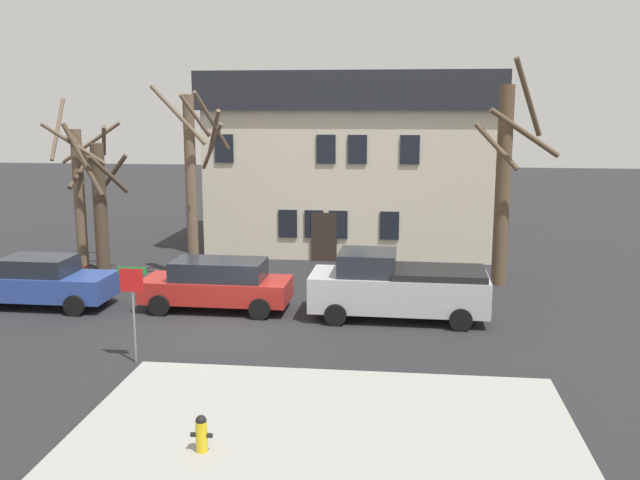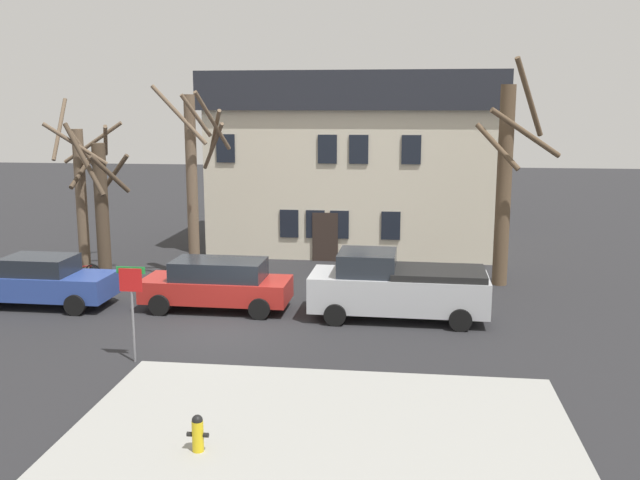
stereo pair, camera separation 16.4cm
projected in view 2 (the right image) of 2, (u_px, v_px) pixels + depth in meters
name	position (u px, v px, depth m)	size (l,w,h in m)	color
ground_plane	(227.00, 330.00, 20.82)	(120.00, 120.00, 0.00)	#262628
sidewalk_slab	(318.00, 447.00, 13.52)	(10.12, 7.80, 0.12)	#999993
building_main	(355.00, 160.00, 32.85)	(13.09, 7.62, 8.03)	beige
tree_bare_near	(82.00, 187.00, 28.24)	(2.82, 3.03, 6.89)	brown
tree_bare_mid	(101.00, 201.00, 27.64)	(2.30, 2.21, 5.95)	#4C3D2D
tree_bare_far	(194.00, 178.00, 26.36)	(2.52, 2.73, 7.33)	brown
tree_bare_end	(506.00, 179.00, 25.36)	(2.97, 2.10, 8.22)	brown
car_blue_sedan	(41.00, 281.00, 23.21)	(4.78, 2.05, 1.69)	#2D4799
car_red_wagon	(217.00, 284.00, 22.79)	(4.80, 2.06, 1.66)	#AD231E
pickup_truck_silver	(397.00, 287.00, 21.80)	(5.53, 2.38, 2.11)	#B7BABF
fire_hydrant	(198.00, 432.00, 13.16)	(0.42, 0.22, 0.72)	gold
street_sign_pole	(132.00, 295.00, 17.88)	(0.76, 0.07, 2.53)	slate
bicycle_leaning	(81.00, 272.00, 26.57)	(1.73, 0.34, 1.03)	black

